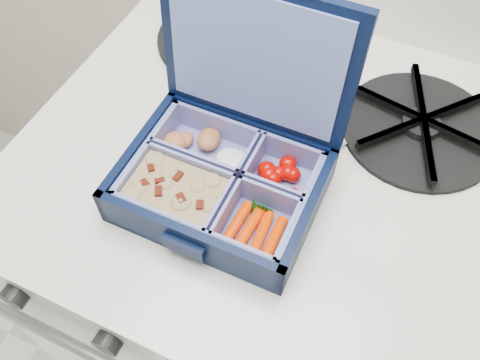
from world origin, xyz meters
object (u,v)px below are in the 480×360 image
at_px(burner_grate, 422,123).
at_px(fork, 350,138).
at_px(bento_box, 221,184).
at_px(stove, 263,280).

xyz_separation_m(burner_grate, fork, (-0.07, -0.05, -0.01)).
bearing_deg(burner_grate, bento_box, -133.18).
relative_size(stove, bento_box, 4.14).
xyz_separation_m(bento_box, burner_grate, (0.18, 0.19, -0.01)).
bearing_deg(bento_box, burner_grate, 46.61).
bearing_deg(fork, bento_box, -89.65).
relative_size(bento_box, fork, 1.07).
distance_m(bento_box, fork, 0.18).
height_order(stove, bento_box, bento_box).
height_order(bento_box, fork, bento_box).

